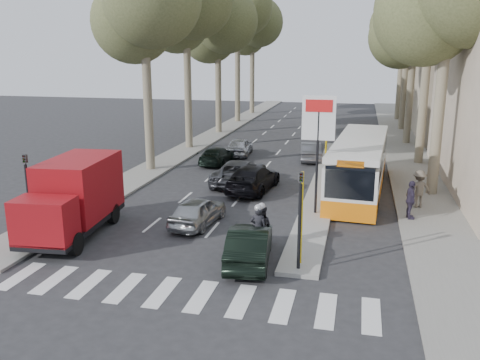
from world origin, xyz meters
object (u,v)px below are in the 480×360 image
(red_truck, at_px, (74,196))
(motorcycle, at_px, (260,228))
(city_bus, at_px, (359,164))
(silver_hatchback, at_px, (198,211))
(dark_hatchback, at_px, (250,244))

(red_truck, height_order, motorcycle, red_truck)
(city_bus, relative_size, motorcycle, 5.13)
(silver_hatchback, bearing_deg, red_truck, 32.87)
(red_truck, bearing_deg, dark_hatchback, -14.03)
(silver_hatchback, relative_size, red_truck, 0.62)
(dark_hatchback, distance_m, red_truck, 7.87)
(silver_hatchback, distance_m, motorcycle, 3.93)
(silver_hatchback, xyz_separation_m, city_bus, (6.87, 7.28, 0.93))
(silver_hatchback, relative_size, city_bus, 0.33)
(motorcycle, bearing_deg, silver_hatchback, 152.01)
(city_bus, xyz_separation_m, motorcycle, (-3.63, -9.49, -0.71))
(dark_hatchback, xyz_separation_m, motorcycle, (0.13, 1.29, 0.18))
(red_truck, bearing_deg, city_bus, 34.60)
(silver_hatchback, distance_m, city_bus, 10.05)
(red_truck, bearing_deg, silver_hatchback, 21.34)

